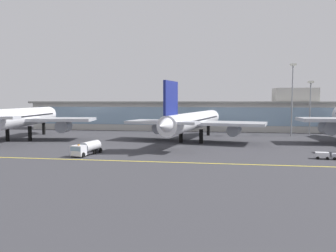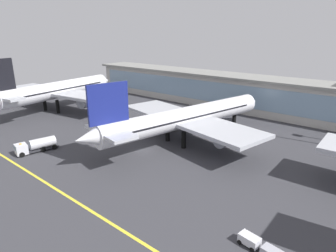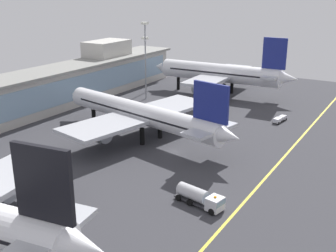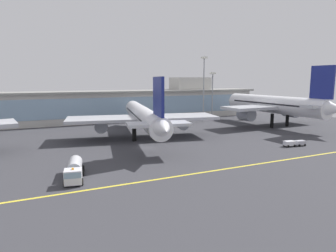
{
  "view_description": "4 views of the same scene",
  "coord_description": "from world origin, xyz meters",
  "px_view_note": "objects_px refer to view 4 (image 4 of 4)",
  "views": [
    {
      "loc": [
        10.41,
        -85.14,
        12.11
      ],
      "look_at": [
        -3.29,
        4.07,
        5.1
      ],
      "focal_mm": 35.16,
      "sensor_mm": 36.0,
      "label": 1
    },
    {
      "loc": [
        43.55,
        -43.59,
        25.79
      ],
      "look_at": [
        5.5,
        1.76,
        6.7
      ],
      "focal_mm": 31.12,
      "sensor_mm": 36.0,
      "label": 2
    },
    {
      "loc": [
        -74.26,
        -43.58,
        34.74
      ],
      "look_at": [
        4.97,
        4.55,
        3.7
      ],
      "focal_mm": 44.49,
      "sensor_mm": 36.0,
      "label": 3
    },
    {
      "loc": [
        -24.19,
        -64.46,
        16.08
      ],
      "look_at": [
        7.36,
        3.57,
        4.23
      ],
      "focal_mm": 31.53,
      "sensor_mm": 36.0,
      "label": 4
    }
  ],
  "objects_px": {
    "apron_light_mast_centre": "(212,88)",
    "airliner_near_right": "(143,116)",
    "airliner_far_right": "(274,105)",
    "baggage_tug_near": "(294,143)",
    "fuel_tanker_truck": "(74,170)",
    "apron_light_mast_west": "(204,80)"
  },
  "relations": [
    {
      "from": "airliner_near_right",
      "to": "airliner_far_right",
      "type": "height_order",
      "value": "airliner_far_right"
    },
    {
      "from": "baggage_tug_near",
      "to": "apron_light_mast_centre",
      "type": "distance_m",
      "value": 51.99
    },
    {
      "from": "airliner_near_right",
      "to": "apron_light_mast_centre",
      "type": "relative_size",
      "value": 2.94
    },
    {
      "from": "airliner_far_right",
      "to": "baggage_tug_near",
      "type": "relative_size",
      "value": 8.86
    },
    {
      "from": "apron_light_mast_west",
      "to": "baggage_tug_near",
      "type": "bearing_deg",
      "value": -92.24
    },
    {
      "from": "airliner_far_right",
      "to": "airliner_near_right",
      "type": "bearing_deg",
      "value": 90.25
    },
    {
      "from": "apron_light_mast_west",
      "to": "apron_light_mast_centre",
      "type": "relative_size",
      "value": 1.29
    },
    {
      "from": "airliner_far_right",
      "to": "baggage_tug_near",
      "type": "bearing_deg",
      "value": 142.69
    },
    {
      "from": "fuel_tanker_truck",
      "to": "baggage_tug_near",
      "type": "bearing_deg",
      "value": 103.2
    },
    {
      "from": "airliner_far_right",
      "to": "apron_light_mast_west",
      "type": "distance_m",
      "value": 26.58
    },
    {
      "from": "airliner_near_right",
      "to": "apron_light_mast_west",
      "type": "xyz_separation_m",
      "value": [
        31.57,
        20.08,
        9.83
      ]
    },
    {
      "from": "airliner_far_right",
      "to": "apron_light_mast_west",
      "type": "bearing_deg",
      "value": 41.41
    },
    {
      "from": "airliner_near_right",
      "to": "fuel_tanker_truck",
      "type": "xyz_separation_m",
      "value": [
        -21.99,
        -27.21,
        -4.56
      ]
    },
    {
      "from": "apron_light_mast_west",
      "to": "airliner_far_right",
      "type": "bearing_deg",
      "value": -46.81
    },
    {
      "from": "apron_light_mast_centre",
      "to": "airliner_near_right",
      "type": "bearing_deg",
      "value": -147.2
    },
    {
      "from": "airliner_near_right",
      "to": "apron_light_mast_centre",
      "type": "height_order",
      "value": "apron_light_mast_centre"
    },
    {
      "from": "fuel_tanker_truck",
      "to": "apron_light_mast_centre",
      "type": "xyz_separation_m",
      "value": [
        60.68,
        52.15,
        11.29
      ]
    },
    {
      "from": "baggage_tug_near",
      "to": "apron_light_mast_centre",
      "type": "xyz_separation_m",
      "value": [
        8.88,
        49.8,
        12.01
      ]
    },
    {
      "from": "fuel_tanker_truck",
      "to": "airliner_near_right",
      "type": "bearing_deg",
      "value": 151.67
    },
    {
      "from": "fuel_tanker_truck",
      "to": "apron_light_mast_centre",
      "type": "height_order",
      "value": "apron_light_mast_centre"
    },
    {
      "from": "baggage_tug_near",
      "to": "apron_light_mast_centre",
      "type": "height_order",
      "value": "apron_light_mast_centre"
    },
    {
      "from": "airliner_far_right",
      "to": "fuel_tanker_truck",
      "type": "xyz_separation_m",
      "value": [
        -70.79,
        -28.94,
        -5.85
      ]
    }
  ]
}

